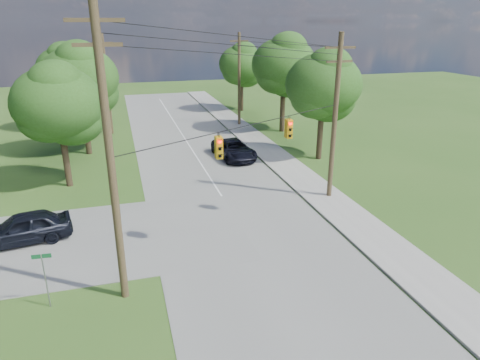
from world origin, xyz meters
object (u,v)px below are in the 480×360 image
object	(u,v)px
pole_north_e	(239,79)
pole_ne	(335,116)
pole_north_w	(107,84)
car_cross_dark	(23,228)
pole_sw	(110,157)
car_main_north	(234,149)

from	to	relation	value
pole_north_e	pole_ne	bearing A→B (deg)	-90.00
pole_ne	pole_north_w	bearing A→B (deg)	122.29
pole_north_w	car_cross_dark	size ratio (longest dim) A/B	2.07
pole_sw	pole_ne	world-z (taller)	pole_sw
pole_north_e	car_main_north	world-z (taller)	pole_north_e
pole_ne	pole_north_e	xyz separation A→B (m)	(-0.00, 22.00, -0.34)
car_main_north	pole_north_e	bearing A→B (deg)	65.45
pole_north_e	pole_north_w	size ratio (longest dim) A/B	1.00
car_cross_dark	pole_ne	bearing A→B (deg)	84.44
pole_north_e	car_cross_dark	size ratio (longest dim) A/B	2.07
car_cross_dark	car_main_north	bearing A→B (deg)	118.38
pole_ne	car_main_north	size ratio (longest dim) A/B	1.89
car_cross_dark	car_main_north	world-z (taller)	car_cross_dark
pole_ne	pole_north_e	world-z (taller)	pole_ne
pole_north_e	car_main_north	distance (m)	13.25
pole_north_e	pole_north_w	xyz separation A→B (m)	(-13.90, 0.00, 0.00)
pole_sw	car_main_north	bearing A→B (deg)	61.42
pole_north_w	car_main_north	size ratio (longest dim) A/B	1.80
pole_sw	pole_north_w	bearing A→B (deg)	90.77
pole_sw	car_main_north	world-z (taller)	pole_sw
pole_sw	car_cross_dark	size ratio (longest dim) A/B	2.48
pole_ne	car_main_north	world-z (taller)	pole_ne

